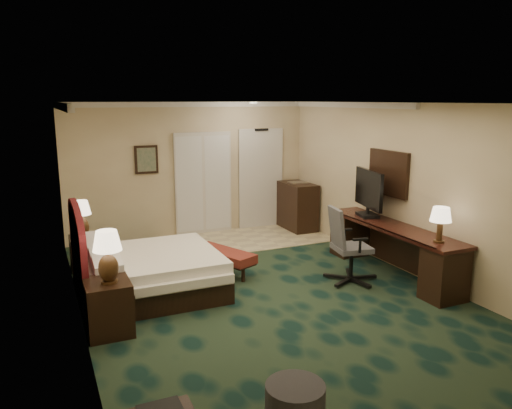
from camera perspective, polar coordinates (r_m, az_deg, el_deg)
name	(u,v)px	position (r m, az deg, el deg)	size (l,w,h in m)	color
floor	(269,297)	(7.19, 1.54, -10.54)	(5.00, 7.50, 0.00)	black
ceiling	(271,103)	(6.65, 1.67, 11.51)	(5.00, 7.50, 0.00)	white
wall_back	(191,169)	(10.25, -7.47, 3.99)	(5.00, 0.00, 2.70)	tan
wall_front	(504,307)	(3.90, 26.46, -10.41)	(5.00, 0.00, 2.70)	tan
wall_left	(76,222)	(6.17, -19.88, -1.90)	(0.00, 7.50, 2.70)	tan
wall_right	(414,191)	(8.17, 17.65, 1.50)	(0.00, 7.50, 2.70)	tan
crown_molding	(270,107)	(6.65, 1.67, 11.08)	(5.00, 7.50, 0.10)	silver
tile_patch	(248,239)	(10.04, -0.93, -3.92)	(3.20, 1.70, 0.01)	tan
headboard	(78,251)	(7.30, -19.65, -5.08)	(0.12, 2.00, 1.40)	#520D14
entry_door	(261,179)	(10.81, 0.53, 2.89)	(1.02, 0.06, 2.18)	silver
closet_doors	(203,183)	(10.33, -6.03, 2.41)	(1.20, 0.06, 2.10)	white
wall_art	(146,160)	(9.97, -12.42, 5.04)	(0.45, 0.06, 0.55)	#3D5B48
wall_mirror	(388,173)	(8.56, 14.89, 3.48)	(0.05, 0.95, 0.75)	white
bed	(152,273)	(7.39, -11.75, -7.71)	(1.86, 1.73, 0.59)	white
nightstand_near	(108,307)	(6.32, -16.51, -11.17)	(0.52, 0.59, 0.65)	black
nightstand_far	(85,253)	(8.72, -19.01, -5.23)	(0.44, 0.50, 0.54)	black
lamp_near	(108,257)	(6.05, -16.57, -5.76)	(0.33, 0.33, 0.63)	black
lamp_far	(81,219)	(8.57, -19.33, -1.58)	(0.32, 0.32, 0.61)	black
bed_bench	(223,262)	(8.07, -3.76, -6.55)	(0.40, 1.15, 0.39)	maroon
ottoman	(295,405)	(4.61, 4.48, -21.85)	(0.52, 0.52, 0.37)	#2D2C31
desk	(391,250)	(8.24, 15.19, -5.04)	(0.60, 2.79, 0.81)	black
tv	(368,193)	(8.57, 12.73, 1.24)	(0.09, 1.02, 0.79)	black
desk_lamp	(440,225)	(7.32, 20.30, -2.17)	(0.29, 0.29, 0.51)	black
desk_chair	(352,245)	(7.74, 10.91, -4.52)	(0.68, 0.64, 1.17)	#474651
minibar	(297,206)	(10.73, 4.76, -0.19)	(0.53, 0.95, 1.00)	black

